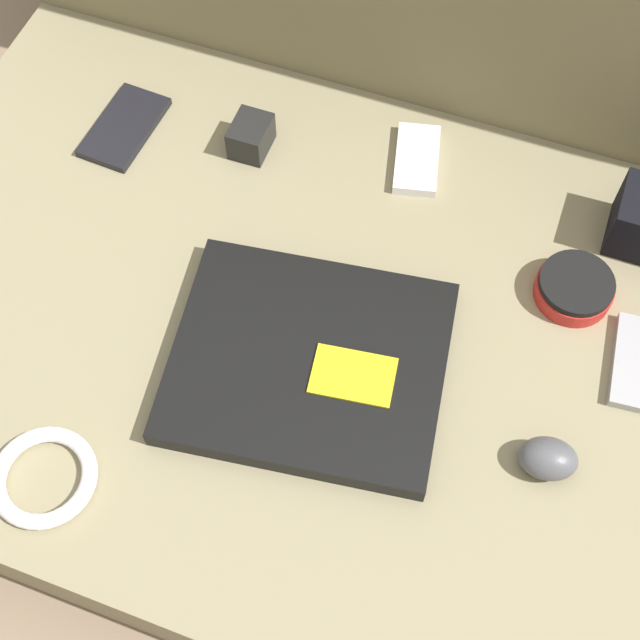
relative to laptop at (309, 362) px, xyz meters
name	(u,v)px	position (x,y,z in m)	size (l,w,h in m)	color
ground_plane	(320,367)	(-0.01, 0.05, -0.12)	(8.00, 8.00, 0.00)	#7A6651
couch_seat	(320,349)	(-0.01, 0.05, -0.06)	(1.12, 0.72, 0.10)	#847A5B
laptop	(309,362)	(0.00, 0.00, 0.00)	(0.33, 0.29, 0.03)	black
computer_mouse	(548,459)	(0.27, -0.02, 0.01)	(0.07, 0.06, 0.04)	#4C4C51
speaker_puck	(575,288)	(0.26, 0.19, 0.00)	(0.09, 0.09, 0.03)	red
phone_black	(124,127)	(-0.35, 0.24, -0.01)	(0.08, 0.13, 0.01)	black
phone_small	(417,159)	(0.03, 0.32, -0.01)	(0.08, 0.12, 0.01)	silver
charger_brick	(251,136)	(-0.18, 0.27, 0.01)	(0.05, 0.06, 0.04)	black
cable_coil	(44,477)	(-0.21, -0.22, 0.00)	(0.11, 0.11, 0.02)	white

